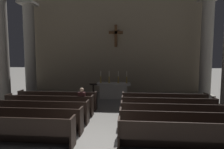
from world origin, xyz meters
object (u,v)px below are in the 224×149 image
at_px(candlestick_outer_left, 101,79).
at_px(pew_left_row_3, 39,111).
at_px(lone_worshipper, 82,101).
at_px(pew_right_row_4, 168,108).
at_px(candlestick_inner_left, 109,79).
at_px(pew_left_row_2, 26,119).
at_px(pew_left_row_5, 58,100).
at_px(pew_right_row_1, 190,137).
at_px(column_left_third, 30,50).
at_px(column_left_second, 1,49).
at_px(pew_right_row_5, 164,102).
at_px(pew_right_row_3, 173,115).
at_px(pew_right_row_2, 180,124).
at_px(candlestick_outer_right, 127,79).
at_px(pew_left_row_1, 8,130).
at_px(candlestick_inner_right, 118,79).
at_px(column_right_third, 206,50).
at_px(lectern, 93,93).
at_px(altar, 114,90).
at_px(pew_left_row_4, 50,105).

bearing_deg(candlestick_outer_left, pew_left_row_3, -111.05).
bearing_deg(lone_worshipper, pew_right_row_4, -0.58).
distance_m(candlestick_inner_left, lone_worshipper, 3.91).
distance_m(pew_left_row_2, candlestick_inner_left, 6.38).
bearing_deg(pew_left_row_2, pew_left_row_5, 90.00).
relative_size(pew_right_row_1, pew_right_row_4, 1.00).
xyz_separation_m(pew_left_row_3, column_left_third, (-3.33, 5.61, 2.68)).
xyz_separation_m(column_left_second, candlestick_outer_left, (5.19, 2.27, -1.89)).
bearing_deg(pew_right_row_5, pew_right_row_3, -90.00).
height_order(pew_right_row_2, candlestick_outer_right, candlestick_outer_right).
height_order(pew_left_row_1, pew_right_row_5, same).
relative_size(pew_right_row_4, candlestick_inner_right, 5.27).
height_order(pew_right_row_2, column_right_third, column_right_third).
bearing_deg(candlestick_outer_left, pew_left_row_1, -105.15).
bearing_deg(lectern, pew_right_row_2, -50.53).
bearing_deg(lone_worshipper, column_left_third, 137.05).
distance_m(altar, candlestick_inner_right, 0.79).
distance_m(candlestick_inner_right, lone_worshipper, 4.09).
height_order(pew_left_row_4, column_left_third, column_left_third).
height_order(pew_left_row_1, candlestick_inner_right, candlestick_inner_right).
distance_m(pew_left_row_5, column_left_third, 5.57).
distance_m(pew_left_row_2, pew_left_row_3, 1.02).
bearing_deg(candlestick_outer_right, pew_right_row_4, -63.99).
height_order(altar, candlestick_outer_left, candlestick_outer_left).
xyz_separation_m(altar, candlestick_inner_left, (-0.30, -0.00, 0.73)).
bearing_deg(column_left_second, candlestick_inner_right, 19.68).
bearing_deg(pew_left_row_5, pew_right_row_2, -29.43).
xyz_separation_m(pew_left_row_2, candlestick_outer_right, (3.56, 5.85, 0.79)).
bearing_deg(candlestick_inner_right, candlestick_outer_right, 0.00).
relative_size(pew_left_row_1, column_left_second, 0.63).
distance_m(pew_left_row_4, candlestick_inner_left, 4.58).
relative_size(pew_left_row_1, column_right_third, 0.63).
bearing_deg(candlestick_outer_left, candlestick_outer_right, 0.00).
relative_size(pew_right_row_4, column_right_third, 0.63).
height_order(pew_left_row_5, column_left_third, column_left_third).
bearing_deg(column_right_third, pew_left_row_1, -138.86).
height_order(pew_left_row_2, pew_right_row_1, same).
relative_size(pew_left_row_1, lone_worshipper, 3.11).
relative_size(candlestick_inner_left, candlestick_outer_right, 1.00).
bearing_deg(pew_left_row_4, pew_right_row_4, 0.00).
distance_m(pew_left_row_3, candlestick_outer_right, 6.05).
distance_m(pew_left_row_1, candlestick_outer_left, 7.16).
height_order(column_right_third, altar, column_right_third).
bearing_deg(candlestick_outer_right, pew_left_row_1, -117.39).
bearing_deg(pew_right_row_1, candlestick_inner_left, 113.66).
distance_m(pew_left_row_2, pew_right_row_4, 5.79).
bearing_deg(altar, candlestick_outer_left, -180.00).
relative_size(candlestick_outer_left, candlestick_inner_left, 1.00).
bearing_deg(lone_worshipper, lectern, 89.18).
xyz_separation_m(pew_right_row_3, candlestick_outer_left, (-3.56, 4.83, 0.79)).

